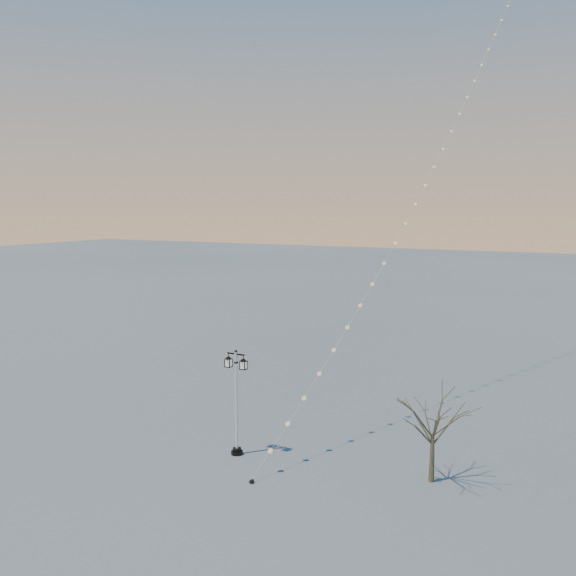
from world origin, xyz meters
The scene contains 4 objects.
ground centered at (0.00, 0.00, 0.00)m, with size 300.00×300.00×0.00m, color slate.
street_lamp centered at (-2.14, 0.96, 2.96)m, with size 1.36×0.59×5.35m.
bare_tree centered at (7.31, 2.28, 2.85)m, with size 2.48×2.48×4.11m.
kite_train centered at (3.18, 15.75, 15.62)m, with size 6.66×35.17×31.49m.
Camera 1 is at (13.37, -24.16, 12.37)m, focal length 38.35 mm.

